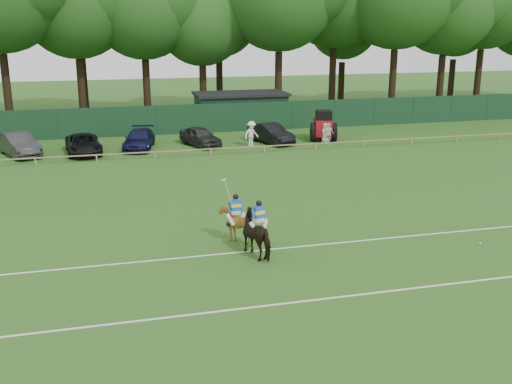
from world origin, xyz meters
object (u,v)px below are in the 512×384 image
object	(u,v)px
spectator_left	(251,134)
spectator_right	(325,133)
sedan_navy	(139,139)
estate_black	(271,134)
sedan_grey	(18,144)
polo_ball	(480,243)
suv_black	(83,144)
spectator_mid	(328,134)
utility_shed	(241,109)
hatch_grey	(200,136)
tractor	(323,126)
horse_dark	(259,234)
horse_chestnut	(236,224)

from	to	relation	value
spectator_left	spectator_right	size ratio (longest dim) A/B	1.26
sedan_navy	estate_black	xyz separation A→B (m)	(10.27, -0.38, 0.04)
sedan_grey	polo_ball	bearing A→B (deg)	-72.99
suv_black	spectator_mid	bearing A→B (deg)	-9.77
spectator_right	utility_shed	bearing A→B (deg)	154.05
sedan_navy	estate_black	bearing A→B (deg)	9.52
hatch_grey	tractor	xyz separation A→B (m)	(10.02, -0.15, 0.42)
horse_dark	suv_black	world-z (taller)	horse_dark
sedan_grey	tractor	bearing A→B (deg)	-24.71
polo_ball	suv_black	bearing A→B (deg)	125.89
horse_dark	suv_black	distance (m)	23.44
horse_dark	utility_shed	bearing A→B (deg)	-122.14
sedan_grey	polo_ball	xyz separation A→B (m)	(21.47, -23.97, -0.78)
horse_chestnut	sedan_grey	size ratio (longest dim) A/B	0.32
hatch_grey	spectator_right	world-z (taller)	spectator_right
tractor	spectator_right	bearing A→B (deg)	-86.84
spectator_mid	spectator_right	size ratio (longest dim) A/B	1.09
spectator_mid	utility_shed	world-z (taller)	utility_shed
sedan_grey	spectator_mid	xyz separation A→B (m)	(22.95, -1.88, 0.03)
utility_shed	sedan_navy	bearing A→B (deg)	-139.60
hatch_grey	spectator_right	size ratio (longest dim) A/B	2.77
spectator_mid	polo_ball	world-z (taller)	spectator_mid
suv_black	estate_black	size ratio (longest dim) A/B	1.11
polo_ball	sedan_grey	bearing A→B (deg)	131.85
horse_dark	utility_shed	world-z (taller)	utility_shed
sedan_navy	hatch_grey	world-z (taller)	hatch_grey
estate_black	utility_shed	xyz separation A→B (m)	(-0.43, 8.76, 0.78)
spectator_left	spectator_right	world-z (taller)	spectator_left
hatch_grey	spectator_mid	xyz separation A→B (m)	(9.74, -2.08, 0.12)
suv_black	spectator_mid	distance (m)	18.50
spectator_right	sedan_navy	bearing A→B (deg)	-146.70
spectator_mid	sedan_grey	bearing A→B (deg)	163.33
horse_chestnut	tractor	world-z (taller)	tractor
horse_chestnut	suv_black	bearing A→B (deg)	-71.21
spectator_mid	spectator_right	world-z (taller)	spectator_mid
sedan_grey	estate_black	bearing A→B (deg)	-25.00
hatch_grey	spectator_mid	world-z (taller)	spectator_mid
horse_chestnut	polo_ball	distance (m)	10.62
hatch_grey	spectator_right	distance (m)	9.88
sedan_navy	spectator_right	world-z (taller)	spectator_right
hatch_grey	tractor	world-z (taller)	tractor
horse_chestnut	spectator_right	distance (m)	23.22
horse_dark	spectator_right	world-z (taller)	horse_dark
sedan_grey	spectator_left	xyz separation A→B (m)	(16.98, -1.06, 0.16)
spectator_left	spectator_mid	size ratio (longest dim) A/B	1.15
polo_ball	utility_shed	distance (m)	32.85
horse_dark	sedan_grey	size ratio (longest dim) A/B	0.43
horse_chestnut	utility_shed	xyz separation A→B (m)	(7.11, 29.76, 0.73)
horse_dark	polo_ball	distance (m)	9.72
spectator_left	tractor	size ratio (longest dim) A/B	0.60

